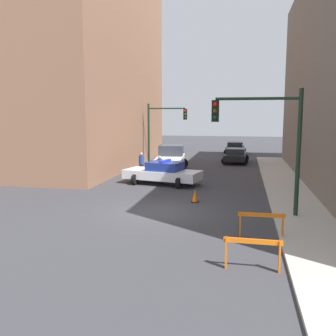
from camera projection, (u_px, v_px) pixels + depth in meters
The scene contains 14 objects.
ground_plane at pixel (157, 212), 16.58m from camera, with size 120.00×120.00×0.00m, color #38383D.
sidewalk_right at pixel (303, 218), 15.36m from camera, with size 2.40×44.00×0.12m.
building_corner_left at pixel (54, 54), 31.21m from camera, with size 14.00×20.00×18.55m.
traffic_light_near at pixel (270, 133), 15.33m from camera, with size 3.64×0.35×5.20m.
traffic_light_far at pixel (161, 125), 32.12m from camera, with size 3.44×0.35×5.20m.
police_car at pixel (163, 173), 23.04m from camera, with size 4.99×2.99×1.52m.
white_truck at pixel (170, 159), 28.56m from camera, with size 3.01×5.58×1.90m.
parked_car_near at pixel (236, 155), 33.32m from camera, with size 2.39×4.37×1.31m.
parked_car_mid at pixel (235, 148), 41.02m from camera, with size 2.36×4.35×1.31m.
pedestrian_crossing at pixel (160, 168), 24.08m from camera, with size 0.51×0.51×1.66m.
pedestrian_corner at pixel (142, 164), 26.14m from camera, with size 0.51×0.51×1.66m.
barrier_front at pixel (253, 249), 10.28m from camera, with size 1.60×0.18×0.90m.
barrier_mid at pixel (261, 221), 12.96m from camera, with size 1.60×0.18×0.90m.
traffic_cone at pixel (195, 196), 18.36m from camera, with size 0.36×0.36×0.66m.
Camera 1 is at (3.69, -15.72, 4.27)m, focal length 40.00 mm.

